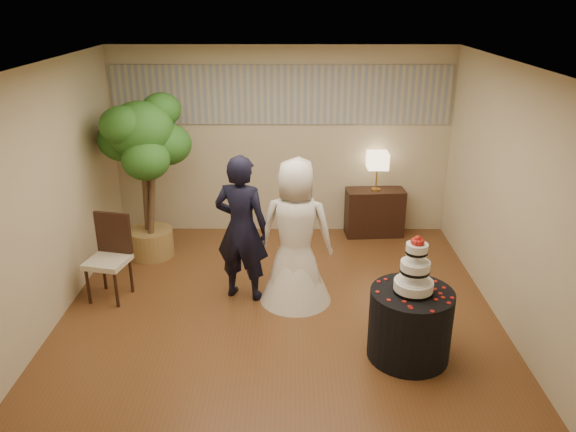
{
  "coord_description": "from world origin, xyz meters",
  "views": [
    {
      "loc": [
        0.13,
        -5.66,
        3.45
      ],
      "look_at": [
        0.1,
        0.4,
        1.05
      ],
      "focal_mm": 35.0,
      "sensor_mm": 36.0,
      "label": 1
    }
  ],
  "objects_px": {
    "groom": "(242,229)",
    "bride": "(296,232)",
    "wedding_cake": "(415,264)",
    "side_chair": "(107,259)",
    "table_lamp": "(377,171)",
    "console": "(374,212)",
    "ficus_tree": "(145,178)",
    "cake_table": "(410,324)"
  },
  "relations": [
    {
      "from": "console",
      "to": "table_lamp",
      "type": "distance_m",
      "value": 0.65
    },
    {
      "from": "wedding_cake",
      "to": "console",
      "type": "bearing_deg",
      "value": 88.58
    },
    {
      "from": "groom",
      "to": "side_chair",
      "type": "distance_m",
      "value": 1.65
    },
    {
      "from": "console",
      "to": "side_chair",
      "type": "bearing_deg",
      "value": -154.55
    },
    {
      "from": "wedding_cake",
      "to": "ficus_tree",
      "type": "xyz_separation_m",
      "value": [
        -3.16,
        2.35,
        0.11
      ]
    },
    {
      "from": "groom",
      "to": "table_lamp",
      "type": "xyz_separation_m",
      "value": [
        1.85,
        1.9,
        0.12
      ]
    },
    {
      "from": "cake_table",
      "to": "side_chair",
      "type": "bearing_deg",
      "value": 161.06
    },
    {
      "from": "bride",
      "to": "side_chair",
      "type": "distance_m",
      "value": 2.27
    },
    {
      "from": "groom",
      "to": "side_chair",
      "type": "relative_size",
      "value": 1.73
    },
    {
      "from": "cake_table",
      "to": "wedding_cake",
      "type": "xyz_separation_m",
      "value": [
        0.0,
        0.0,
        0.67
      ]
    },
    {
      "from": "wedding_cake",
      "to": "table_lamp",
      "type": "xyz_separation_m",
      "value": [
        0.08,
        3.12,
        -0.03
      ]
    },
    {
      "from": "side_chair",
      "to": "groom",
      "type": "bearing_deg",
      "value": 14.49
    },
    {
      "from": "wedding_cake",
      "to": "cake_table",
      "type": "bearing_deg",
      "value": 0.0
    },
    {
      "from": "wedding_cake",
      "to": "table_lamp",
      "type": "distance_m",
      "value": 3.12
    },
    {
      "from": "bride",
      "to": "ficus_tree",
      "type": "bearing_deg",
      "value": -22.81
    },
    {
      "from": "groom",
      "to": "bride",
      "type": "xyz_separation_m",
      "value": [
        0.64,
        -0.08,
        -0.01
      ]
    },
    {
      "from": "wedding_cake",
      "to": "console",
      "type": "relative_size",
      "value": 0.69
    },
    {
      "from": "bride",
      "to": "side_chair",
      "type": "relative_size",
      "value": 1.71
    },
    {
      "from": "table_lamp",
      "to": "side_chair",
      "type": "bearing_deg",
      "value": -150.46
    },
    {
      "from": "wedding_cake",
      "to": "console",
      "type": "xyz_separation_m",
      "value": [
        0.08,
        3.12,
        -0.68
      ]
    },
    {
      "from": "ficus_tree",
      "to": "cake_table",
      "type": "bearing_deg",
      "value": -36.66
    },
    {
      "from": "console",
      "to": "side_chair",
      "type": "distance_m",
      "value": 3.98
    },
    {
      "from": "console",
      "to": "wedding_cake",
      "type": "bearing_deg",
      "value": -95.51
    },
    {
      "from": "ficus_tree",
      "to": "side_chair",
      "type": "height_order",
      "value": "ficus_tree"
    },
    {
      "from": "groom",
      "to": "ficus_tree",
      "type": "xyz_separation_m",
      "value": [
        -1.39,
        1.13,
        0.26
      ]
    },
    {
      "from": "bride",
      "to": "console",
      "type": "distance_m",
      "value": 2.39
    },
    {
      "from": "bride",
      "to": "console",
      "type": "relative_size",
      "value": 2.04
    },
    {
      "from": "ficus_tree",
      "to": "bride",
      "type": "bearing_deg",
      "value": -31.03
    },
    {
      "from": "wedding_cake",
      "to": "side_chair",
      "type": "distance_m",
      "value": 3.61
    },
    {
      "from": "groom",
      "to": "console",
      "type": "height_order",
      "value": "groom"
    },
    {
      "from": "groom",
      "to": "bride",
      "type": "bearing_deg",
      "value": -170.85
    },
    {
      "from": "bride",
      "to": "table_lamp",
      "type": "bearing_deg",
      "value": -113.28
    },
    {
      "from": "bride",
      "to": "ficus_tree",
      "type": "relative_size",
      "value": 0.77
    },
    {
      "from": "bride",
      "to": "ficus_tree",
      "type": "height_order",
      "value": "ficus_tree"
    },
    {
      "from": "bride",
      "to": "ficus_tree",
      "type": "distance_m",
      "value": 2.38
    },
    {
      "from": "bride",
      "to": "wedding_cake",
      "type": "bearing_deg",
      "value": 143.27
    },
    {
      "from": "side_chair",
      "to": "wedding_cake",
      "type": "bearing_deg",
      "value": -6.51
    },
    {
      "from": "bride",
      "to": "side_chair",
      "type": "xyz_separation_m",
      "value": [
        -2.24,
        0.02,
        -0.37
      ]
    },
    {
      "from": "groom",
      "to": "wedding_cake",
      "type": "relative_size",
      "value": 2.98
    },
    {
      "from": "wedding_cake",
      "to": "side_chair",
      "type": "relative_size",
      "value": 0.58
    },
    {
      "from": "table_lamp",
      "to": "side_chair",
      "type": "height_order",
      "value": "table_lamp"
    },
    {
      "from": "console",
      "to": "table_lamp",
      "type": "relative_size",
      "value": 1.49
    }
  ]
}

